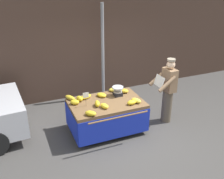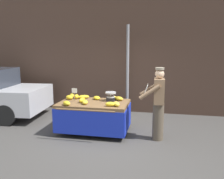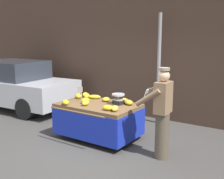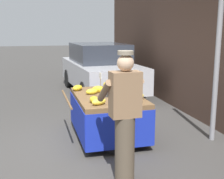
# 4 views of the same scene
# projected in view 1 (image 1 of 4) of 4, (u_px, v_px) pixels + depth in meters

# --- Properties ---
(ground_plane) EXTENTS (60.00, 60.00, 0.00)m
(ground_plane) POSITION_uv_depth(u_px,v_px,m) (133.00, 135.00, 6.38)
(ground_plane) COLOR #423F3D
(back_wall) EXTENTS (16.00, 0.24, 4.32)m
(back_wall) POSITION_uv_depth(u_px,v_px,m) (94.00, 25.00, 7.78)
(back_wall) COLOR #473328
(back_wall) RESTS_ON ground
(street_pole) EXTENTS (0.09, 0.09, 2.85)m
(street_pole) POSITION_uv_depth(u_px,v_px,m) (103.00, 53.00, 7.71)
(street_pole) COLOR gray
(street_pole) RESTS_ON ground
(banana_cart) EXTENTS (1.76, 1.32, 0.80)m
(banana_cart) POSITION_uv_depth(u_px,v_px,m) (106.00, 110.00, 6.33)
(banana_cart) COLOR brown
(banana_cart) RESTS_ON ground
(weighing_scale) EXTENTS (0.28, 0.28, 0.24)m
(weighing_scale) POSITION_uv_depth(u_px,v_px,m) (118.00, 91.00, 6.51)
(weighing_scale) COLOR black
(weighing_scale) RESTS_ON banana_cart
(price_sign) EXTENTS (0.14, 0.01, 0.34)m
(price_sign) POSITION_uv_depth(u_px,v_px,m) (86.00, 96.00, 5.96)
(price_sign) COLOR #997A51
(price_sign) RESTS_ON banana_cart
(banana_bunch_0) EXTENTS (0.32, 0.32, 0.10)m
(banana_bunch_0) POSITION_uv_depth(u_px,v_px,m) (123.00, 91.00, 6.71)
(banana_bunch_0) COLOR gold
(banana_bunch_0) RESTS_ON banana_cart
(banana_bunch_1) EXTENTS (0.28, 0.28, 0.11)m
(banana_bunch_1) POSITION_uv_depth(u_px,v_px,m) (91.00, 113.00, 5.65)
(banana_bunch_1) COLOR gold
(banana_bunch_1) RESTS_ON banana_cart
(banana_bunch_2) EXTENTS (0.33, 0.27, 0.09)m
(banana_bunch_2) POSITION_uv_depth(u_px,v_px,m) (86.00, 97.00, 6.40)
(banana_bunch_2) COLOR gold
(banana_bunch_2) RESTS_ON banana_cart
(banana_bunch_3) EXTENTS (0.32, 0.27, 0.09)m
(banana_bunch_3) POSITION_uv_depth(u_px,v_px,m) (114.00, 90.00, 6.76)
(banana_bunch_3) COLOR yellow
(banana_bunch_3) RESTS_ON banana_cart
(banana_bunch_4) EXTENTS (0.28, 0.31, 0.09)m
(banana_bunch_4) POSITION_uv_depth(u_px,v_px,m) (102.00, 95.00, 6.49)
(banana_bunch_4) COLOR gold
(banana_bunch_4) RESTS_ON banana_cart
(banana_bunch_5) EXTENTS (0.26, 0.24, 0.11)m
(banana_bunch_5) POSITION_uv_depth(u_px,v_px,m) (75.00, 102.00, 6.12)
(banana_bunch_5) COLOR gold
(banana_bunch_5) RESTS_ON banana_cart
(banana_bunch_6) EXTENTS (0.20, 0.26, 0.10)m
(banana_bunch_6) POSITION_uv_depth(u_px,v_px,m) (104.00, 106.00, 5.96)
(banana_bunch_6) COLOR yellow
(banana_bunch_6) RESTS_ON banana_cart
(banana_bunch_7) EXTENTS (0.23, 0.29, 0.11)m
(banana_bunch_7) POSITION_uv_depth(u_px,v_px,m) (136.00, 100.00, 6.20)
(banana_bunch_7) COLOR yellow
(banana_bunch_7) RESTS_ON banana_cart
(banana_bunch_8) EXTENTS (0.17, 0.24, 0.12)m
(banana_bunch_8) POSITION_uv_depth(u_px,v_px,m) (80.00, 99.00, 6.28)
(banana_bunch_8) COLOR gold
(banana_bunch_8) RESTS_ON banana_cart
(banana_bunch_9) EXTENTS (0.25, 0.32, 0.10)m
(banana_bunch_9) POSITION_uv_depth(u_px,v_px,m) (70.00, 98.00, 6.35)
(banana_bunch_9) COLOR gold
(banana_bunch_9) RESTS_ON banana_cart
(banana_bunch_10) EXTENTS (0.26, 0.19, 0.11)m
(banana_bunch_10) POSITION_uv_depth(u_px,v_px,m) (132.00, 102.00, 6.12)
(banana_bunch_10) COLOR gold
(banana_bunch_10) RESTS_ON banana_cart
(banana_bunch_11) EXTENTS (0.16, 0.24, 0.13)m
(banana_bunch_11) POSITION_uv_depth(u_px,v_px,m) (97.00, 104.00, 6.03)
(banana_bunch_11) COLOR gold
(banana_bunch_11) RESTS_ON banana_cart
(vendor_person) EXTENTS (0.59, 0.53, 1.71)m
(vendor_person) POSITION_uv_depth(u_px,v_px,m) (168.00, 91.00, 6.63)
(vendor_person) COLOR brown
(vendor_person) RESTS_ON ground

